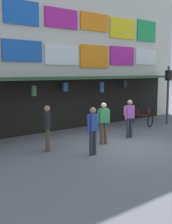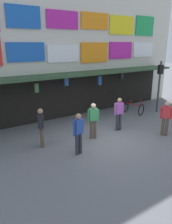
{
  "view_description": "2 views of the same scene",
  "coord_description": "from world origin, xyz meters",
  "px_view_note": "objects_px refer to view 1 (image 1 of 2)",
  "views": [
    {
      "loc": [
        -8.39,
        -8.08,
        2.88
      ],
      "look_at": [
        -0.87,
        1.05,
        1.28
      ],
      "focal_mm": 47.54,
      "sensor_mm": 36.0,
      "label": 1
    },
    {
      "loc": [
        -5.98,
        -7.22,
        4.18
      ],
      "look_at": [
        -0.42,
        1.09,
        1.11
      ],
      "focal_mm": 35.46,
      "sensor_mm": 36.0,
      "label": 2
    }
  ],
  "objects_px": {
    "pedestrian_in_red": "(47,126)",
    "pedestrian_in_yellow": "(129,116)",
    "pedestrian_in_blue": "(93,128)",
    "traffic_light_far": "(168,86)",
    "pedestrian_in_purple": "(104,121)",
    "bicycle_parked": "(141,119)"
  },
  "relations": [
    {
      "from": "pedestrian_in_red",
      "to": "pedestrian_in_yellow",
      "type": "height_order",
      "value": "same"
    },
    {
      "from": "pedestrian_in_red",
      "to": "pedestrian_in_blue",
      "type": "bearing_deg",
      "value": -56.76
    },
    {
      "from": "traffic_light_far",
      "to": "pedestrian_in_purple",
      "type": "xyz_separation_m",
      "value": [
        -5.91,
        -1.19,
        -1.19
      ]
    },
    {
      "from": "bicycle_parked",
      "to": "pedestrian_in_yellow",
      "type": "relative_size",
      "value": 0.78
    },
    {
      "from": "pedestrian_in_blue",
      "to": "pedestrian_in_purple",
      "type": "xyz_separation_m",
      "value": [
        1.35,
        0.91,
        0.0
      ]
    },
    {
      "from": "bicycle_parked",
      "to": "pedestrian_in_red",
      "type": "distance_m",
      "value": 6.7
    },
    {
      "from": "pedestrian_in_red",
      "to": "pedestrian_in_yellow",
      "type": "distance_m",
      "value": 3.98
    },
    {
      "from": "pedestrian_in_yellow",
      "to": "pedestrian_in_purple",
      "type": "bearing_deg",
      "value": -175.11
    },
    {
      "from": "traffic_light_far",
      "to": "pedestrian_in_yellow",
      "type": "xyz_separation_m",
      "value": [
        -4.25,
        -1.05,
        -1.16
      ]
    },
    {
      "from": "bicycle_parked",
      "to": "traffic_light_far",
      "type": "bearing_deg",
      "value": -17.1
    },
    {
      "from": "bicycle_parked",
      "to": "pedestrian_in_blue",
      "type": "distance_m",
      "value": 6.24
    },
    {
      "from": "bicycle_parked",
      "to": "pedestrian_in_purple",
      "type": "distance_m",
      "value": 4.64
    },
    {
      "from": "pedestrian_in_blue",
      "to": "pedestrian_in_red",
      "type": "bearing_deg",
      "value": 123.24
    },
    {
      "from": "traffic_light_far",
      "to": "pedestrian_in_yellow",
      "type": "relative_size",
      "value": 1.9
    },
    {
      "from": "traffic_light_far",
      "to": "bicycle_parked",
      "type": "bearing_deg",
      "value": 162.9
    },
    {
      "from": "bicycle_parked",
      "to": "pedestrian_in_blue",
      "type": "height_order",
      "value": "pedestrian_in_blue"
    },
    {
      "from": "pedestrian_in_yellow",
      "to": "bicycle_parked",
      "type": "bearing_deg",
      "value": 30.63
    },
    {
      "from": "traffic_light_far",
      "to": "pedestrian_in_blue",
      "type": "height_order",
      "value": "traffic_light_far"
    },
    {
      "from": "traffic_light_far",
      "to": "pedestrian_in_yellow",
      "type": "height_order",
      "value": "traffic_light_far"
    },
    {
      "from": "bicycle_parked",
      "to": "pedestrian_in_blue",
      "type": "bearing_deg",
      "value": -155.21
    },
    {
      "from": "traffic_light_far",
      "to": "pedestrian_in_red",
      "type": "xyz_separation_m",
      "value": [
        -8.21,
        -0.67,
        -1.19
      ]
    },
    {
      "from": "bicycle_parked",
      "to": "pedestrian_in_purple",
      "type": "relative_size",
      "value": 0.78
    }
  ]
}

